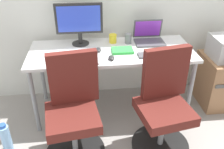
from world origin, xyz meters
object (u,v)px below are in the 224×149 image
object	(u,v)px
office_chair_left	(74,112)
water_bottle_on_floor	(6,138)
desktop_monitor	(79,21)
open_laptop	(149,37)
office_chair_right	(164,106)
side_cabinet	(221,80)
coffee_mug	(113,39)

from	to	relation	value
office_chair_left	water_bottle_on_floor	world-z (taller)	office_chair_left
office_chair_left	desktop_monitor	xyz separation A→B (m)	(0.08, 0.75, 0.56)
office_chair_left	water_bottle_on_floor	distance (m)	0.69
water_bottle_on_floor	open_laptop	distance (m)	1.74
office_chair_right	desktop_monitor	bearing A→B (deg)	133.87
side_cabinet	coffee_mug	xyz separation A→B (m)	(-1.24, 0.18, 0.49)
office_chair_right	coffee_mug	distance (m)	0.92
desktop_monitor	coffee_mug	size ratio (longest dim) A/B	5.22
desktop_monitor	coffee_mug	world-z (taller)	desktop_monitor
office_chair_right	side_cabinet	distance (m)	1.04
office_chair_right	water_bottle_on_floor	distance (m)	1.46
side_cabinet	desktop_monitor	xyz separation A→B (m)	(-1.58, 0.18, 0.70)
water_bottle_on_floor	coffee_mug	xyz separation A→B (m)	(1.06, 0.72, 0.64)
open_laptop	coffee_mug	world-z (taller)	open_laptop
side_cabinet	open_laptop	xyz separation A→B (m)	(-0.85, 0.17, 0.50)
office_chair_right	open_laptop	xyz separation A→B (m)	(0.01, 0.74, 0.37)
office_chair_right	desktop_monitor	world-z (taller)	desktop_monitor
office_chair_right	coffee_mug	world-z (taller)	office_chair_right
desktop_monitor	open_laptop	distance (m)	0.76
office_chair_right	side_cabinet	world-z (taller)	office_chair_right
office_chair_left	coffee_mug	bearing A→B (deg)	60.49
office_chair_right	desktop_monitor	size ratio (longest dim) A/B	1.96
side_cabinet	open_laptop	distance (m)	1.00
open_laptop	office_chair_right	bearing A→B (deg)	-90.97
office_chair_right	side_cabinet	size ratio (longest dim) A/B	1.62
office_chair_left	desktop_monitor	bearing A→B (deg)	83.86
desktop_monitor	open_laptop	xyz separation A→B (m)	(0.73, -0.01, -0.19)
open_laptop	desktop_monitor	bearing A→B (deg)	179.12
desktop_monitor	coffee_mug	bearing A→B (deg)	0.24
water_bottle_on_floor	open_laptop	bearing A→B (deg)	25.95
office_chair_right	desktop_monitor	distance (m)	1.18
water_bottle_on_floor	desktop_monitor	xyz separation A→B (m)	(0.71, 0.72, 0.84)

